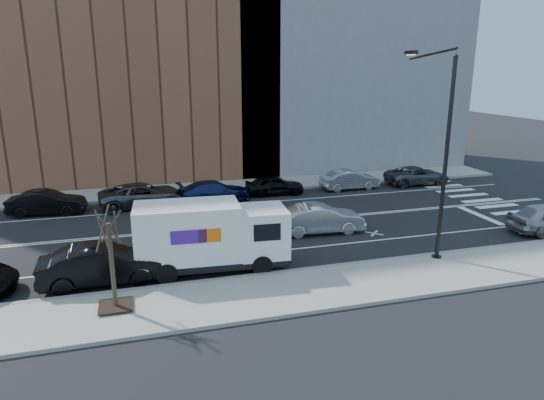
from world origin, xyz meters
TOP-DOWN VIEW (x-y plane):
  - ground at (0.00, 0.00)m, footprint 120.00×120.00m
  - sidewalk_near at (0.00, -8.80)m, footprint 44.00×3.60m
  - sidewalk_far at (0.00, 8.80)m, footprint 44.00×3.60m
  - curb_near at (0.00, -7.00)m, footprint 44.00×0.25m
  - curb_far at (0.00, 7.00)m, footprint 44.00×0.25m
  - crosswalk at (16.00, 0.00)m, footprint 3.00×14.00m
  - road_markings at (0.00, 0.00)m, footprint 40.00×8.60m
  - bldg_brick at (-8.00, 15.60)m, footprint 26.00×10.00m
  - bldg_concrete at (12.00, 15.60)m, footprint 20.00×10.00m
  - streetlight at (7.00, -6.91)m, footprint 0.44×4.02m
  - street_tree at (-7.00, -8.40)m, footprint 1.20×1.20m
  - fedex_van at (-3.08, -5.60)m, footprint 6.72×2.70m
  - far_parked_b at (-11.20, 5.34)m, footprint 4.52×1.96m
  - far_parked_c at (-5.60, 5.41)m, footprint 5.62×2.99m
  - far_parked_d at (-1.08, 5.40)m, footprint 4.92×2.41m
  - far_parked_e at (3.20, 6.02)m, footprint 4.15×1.89m
  - far_parked_f at (8.85, 5.99)m, footprint 4.29×1.65m
  - far_parked_g at (14.40, 6.00)m, footprint 4.90×2.36m
  - driving_sedan at (3.28, -2.32)m, footprint 4.75×1.92m
  - near_parked_rear_a at (-7.50, -5.81)m, footprint 5.01×1.88m

SIDE VIEW (x-z plane):
  - ground at x=0.00m, z-range 0.00..0.00m
  - crosswalk at x=16.00m, z-range 0.00..0.01m
  - road_markings at x=0.00m, z-range 0.00..0.01m
  - sidewalk_near at x=0.00m, z-range 0.00..0.15m
  - sidewalk_far at x=0.00m, z-range 0.00..0.15m
  - curb_near at x=0.00m, z-range 0.00..0.17m
  - curb_far at x=0.00m, z-range 0.00..0.17m
  - far_parked_g at x=14.40m, z-range 0.00..1.34m
  - far_parked_d at x=-1.08m, z-range 0.00..1.38m
  - far_parked_e at x=3.20m, z-range 0.00..1.38m
  - far_parked_f at x=8.85m, z-range 0.00..1.40m
  - far_parked_b at x=-11.20m, z-range 0.00..1.45m
  - far_parked_c at x=-5.60m, z-range 0.00..1.50m
  - driving_sedan at x=3.28m, z-range 0.00..1.53m
  - near_parked_rear_a at x=-7.50m, z-range 0.00..1.63m
  - street_tree at x=-7.00m, z-range -0.42..3.33m
  - fedex_van at x=-3.08m, z-range 0.07..3.08m
  - streetlight at x=7.00m, z-range 0.41..9.75m
  - bldg_brick at x=-8.00m, z-range 0.00..22.00m
  - bldg_concrete at x=12.00m, z-range 0.00..26.00m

